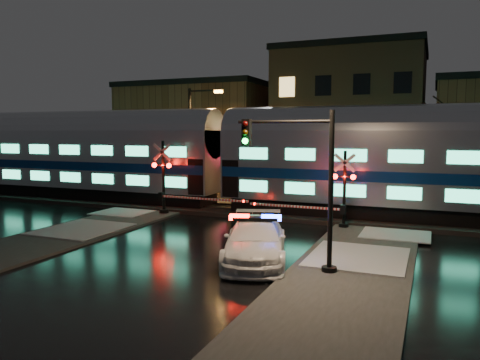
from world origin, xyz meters
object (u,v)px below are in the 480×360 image
Objects in this scene: crossing_signal_right at (336,197)px; police_car at (255,240)px; crossing_signal_left at (168,185)px; traffic_light at (305,188)px; streetlight at (193,135)px.

police_car is at bearing -103.31° from crossing_signal_right.
crossing_signal_left is at bearing 179.95° from crossing_signal_right.
police_car is at bearing -41.23° from crossing_signal_left.
traffic_light is at bearing -87.23° from crossing_signal_right.
traffic_light is 18.55m from streetlight.
police_car is 2.98m from traffic_light.
police_car is 1.06× the size of traffic_light.
streetlight is at bearing 149.72° from crossing_signal_right.
crossing_signal_right is 7.62m from traffic_light.
streetlight reaches higher than crossing_signal_left.
streetlight reaches higher than police_car.
crossing_signal_left is at bearing 121.02° from police_car.
crossing_signal_left reaches higher than police_car.
streetlight is (-9.84, 13.62, 3.70)m from police_car.
crossing_signal_right is 0.91× the size of crossing_signal_left.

